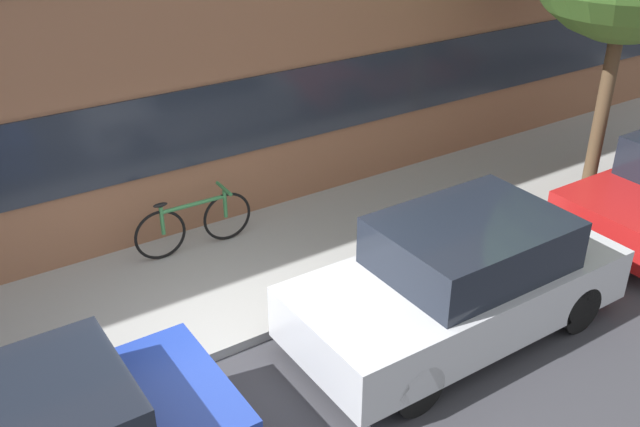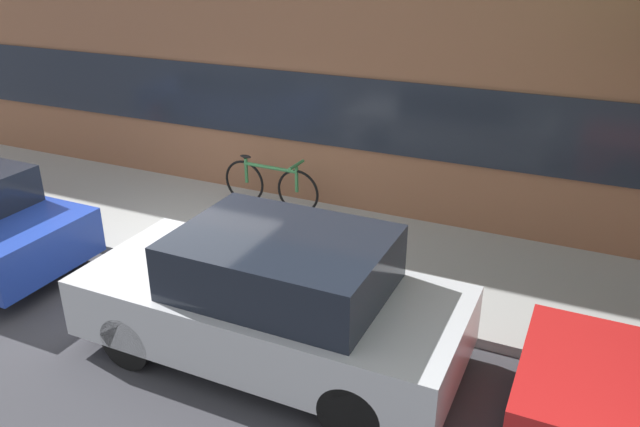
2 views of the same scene
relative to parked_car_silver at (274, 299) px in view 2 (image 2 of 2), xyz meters
name	(u,v)px [view 2 (image 2 of 2)]	position (x,y,z in m)	size (l,w,h in m)	color
ground_plane	(161,268)	(-2.35, 1.05, -0.71)	(56.00, 56.00, 0.00)	#333338
sidewalk_strip	(217,225)	(-2.35, 2.42, -0.65)	(28.00, 2.74, 0.12)	gray
parked_car_silver	(274,299)	(0.00, 0.00, 0.00)	(4.01, 1.75, 1.45)	#B2B5BA
bicycle	(271,184)	(-1.85, 3.25, -0.18)	(1.72, 0.44, 0.83)	black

